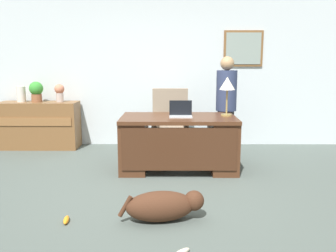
{
  "coord_description": "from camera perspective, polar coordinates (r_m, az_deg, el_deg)",
  "views": [
    {
      "loc": [
        0.15,
        -4.17,
        1.55
      ],
      "look_at": [
        0.12,
        0.3,
        0.75
      ],
      "focal_mm": 39.07,
      "sensor_mm": 36.0,
      "label": 1
    }
  ],
  "objects": [
    {
      "name": "ground_plane",
      "position": [
        4.45,
        -1.64,
        -10.24
      ],
      "size": [
        12.0,
        12.0,
        0.0
      ],
      "primitive_type": "plane",
      "color": "#4C5651"
    },
    {
      "name": "back_wall",
      "position": [
        6.77,
        -0.86,
        8.51
      ],
      "size": [
        7.0,
        0.16,
        2.7
      ],
      "color": "silver",
      "rests_on": "ground_plane"
    },
    {
      "name": "desk",
      "position": [
        5.22,
        1.64,
        -2.41
      ],
      "size": [
        1.63,
        0.91,
        0.77
      ],
      "color": "#4C2B19",
      "rests_on": "ground_plane"
    },
    {
      "name": "credenza",
      "position": [
        6.92,
        -19.4,
        0.14
      ],
      "size": [
        1.38,
        0.5,
        0.83
      ],
      "color": "brown",
      "rests_on": "ground_plane"
    },
    {
      "name": "armchair",
      "position": [
        6.16,
        0.34,
        0.2
      ],
      "size": [
        0.6,
        0.59,
        1.08
      ],
      "color": "gray",
      "rests_on": "ground_plane"
    },
    {
      "name": "person_standing",
      "position": [
        5.83,
        9.04,
        2.95
      ],
      "size": [
        0.32,
        0.32,
        1.62
      ],
      "color": "#262323",
      "rests_on": "ground_plane"
    },
    {
      "name": "dog_lying",
      "position": [
        3.65,
        -0.65,
        -12.32
      ],
      "size": [
        0.84,
        0.4,
        0.3
      ],
      "color": "#472819",
      "rests_on": "ground_plane"
    },
    {
      "name": "laptop",
      "position": [
        5.16,
        1.99,
        2.08
      ],
      "size": [
        0.32,
        0.22,
        0.22
      ],
      "color": "#B2B5BA",
      "rests_on": "desk"
    },
    {
      "name": "desk_lamp",
      "position": [
        5.28,
        9.23,
        6.21
      ],
      "size": [
        0.22,
        0.22,
        0.55
      ],
      "color": "#9E8447",
      "rests_on": "desk"
    },
    {
      "name": "vase_with_flowers",
      "position": [
        6.73,
        -16.56,
        5.11
      ],
      "size": [
        0.17,
        0.17,
        0.32
      ],
      "color": "#C0AEA6",
      "rests_on": "credenza"
    },
    {
      "name": "vase_empty",
      "position": [
        6.96,
        -21.92,
        4.63
      ],
      "size": [
        0.15,
        0.15,
        0.28
      ],
      "primitive_type": "cylinder",
      "color": "silver",
      "rests_on": "credenza"
    },
    {
      "name": "potted_plant",
      "position": [
        6.85,
        -19.86,
        5.19
      ],
      "size": [
        0.24,
        0.24,
        0.36
      ],
      "color": "brown",
      "rests_on": "credenza"
    },
    {
      "name": "dog_toy_bone",
      "position": [
        3.8,
        -15.59,
        -13.92
      ],
      "size": [
        0.07,
        0.18,
        0.05
      ],
      "primitive_type": "ellipsoid",
      "rotation": [
        0.0,
        0.0,
        1.69
      ],
      "color": "orange",
      "rests_on": "ground_plane"
    }
  ]
}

